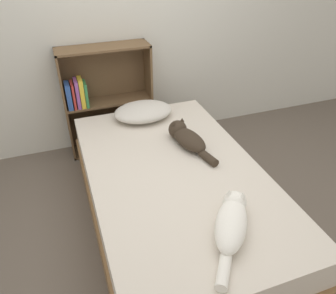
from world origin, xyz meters
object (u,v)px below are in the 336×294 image
(bed, at_px, (175,198))
(bookshelf, at_px, (104,98))
(cat_light, at_px, (231,222))
(cat_dark, at_px, (186,137))
(pillow, at_px, (143,112))

(bed, height_order, bookshelf, bookshelf)
(bookshelf, bearing_deg, cat_light, -78.84)
(bed, relative_size, bookshelf, 1.95)
(cat_dark, bearing_deg, pillow, 7.67)
(bed, bearing_deg, cat_light, -81.01)
(bed, distance_m, pillow, 0.87)
(bookshelf, bearing_deg, pillow, -59.05)
(cat_light, xyz_separation_m, cat_dark, (0.10, 0.90, -0.00))
(cat_dark, xyz_separation_m, bookshelf, (-0.47, 0.97, -0.02))
(bed, distance_m, cat_dark, 0.47)
(pillow, distance_m, cat_light, 1.43)
(cat_light, relative_size, cat_dark, 0.99)
(cat_light, xyz_separation_m, bookshelf, (-0.37, 1.87, -0.03))
(pillow, height_order, cat_dark, cat_dark)
(cat_light, bearing_deg, cat_dark, 28.83)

